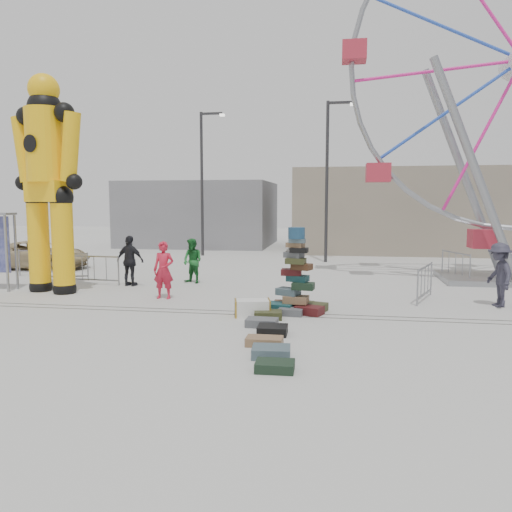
% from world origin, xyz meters
% --- Properties ---
extents(ground, '(90.00, 90.00, 0.00)m').
position_xyz_m(ground, '(0.00, 0.00, 0.00)').
color(ground, '#9E9E99').
rests_on(ground, ground).
extents(track_line_near, '(40.00, 0.04, 0.01)m').
position_xyz_m(track_line_near, '(0.00, 0.60, 0.00)').
color(track_line_near, '#47443F').
rests_on(track_line_near, ground).
extents(track_line_far, '(40.00, 0.04, 0.01)m').
position_xyz_m(track_line_far, '(0.00, 1.00, 0.00)').
color(track_line_far, '#47443F').
rests_on(track_line_far, ground).
extents(building_right, '(12.00, 8.00, 5.00)m').
position_xyz_m(building_right, '(7.00, 20.00, 2.50)').
color(building_right, gray).
rests_on(building_right, ground).
extents(building_left, '(10.00, 8.00, 4.40)m').
position_xyz_m(building_left, '(-6.00, 22.00, 2.20)').
color(building_left, gray).
rests_on(building_left, ground).
extents(lamp_post_right, '(1.41, 0.25, 8.00)m').
position_xyz_m(lamp_post_right, '(3.09, 13.00, 4.48)').
color(lamp_post_right, '#2D2D30').
rests_on(lamp_post_right, ground).
extents(lamp_post_left, '(1.41, 0.25, 8.00)m').
position_xyz_m(lamp_post_left, '(-3.91, 15.00, 4.48)').
color(lamp_post_left, '#2D2D30').
rests_on(lamp_post_left, ground).
extents(suitcase_tower, '(1.79, 1.49, 2.36)m').
position_xyz_m(suitcase_tower, '(2.42, 1.23, 0.66)').
color(suitcase_tower, '#19474B').
rests_on(suitcase_tower, ground).
extents(crash_test_dummy, '(2.96, 1.30, 7.44)m').
position_xyz_m(crash_test_dummy, '(-6.01, 2.97, 3.92)').
color(crash_test_dummy, black).
rests_on(crash_test_dummy, ground).
extents(steamer_trunk, '(1.04, 0.74, 0.44)m').
position_xyz_m(steamer_trunk, '(1.30, 0.50, 0.22)').
color(steamer_trunk, silver).
rests_on(steamer_trunk, ground).
extents(row_case_0, '(0.78, 0.61, 0.21)m').
position_xyz_m(row_case_0, '(1.76, 0.25, 0.11)').
color(row_case_0, '#383C1E').
rests_on(row_case_0, ground).
extents(row_case_1, '(0.79, 0.52, 0.20)m').
position_xyz_m(row_case_1, '(1.71, -0.57, 0.10)').
color(row_case_1, '#575A5F').
rests_on(row_case_1, ground).
extents(row_case_2, '(0.70, 0.60, 0.21)m').
position_xyz_m(row_case_2, '(2.07, -1.27, 0.11)').
color(row_case_2, black).
rests_on(row_case_2, ground).
extents(row_case_3, '(0.79, 0.44, 0.19)m').
position_xyz_m(row_case_3, '(2.01, -2.18, 0.09)').
color(row_case_3, olive).
rests_on(row_case_3, ground).
extents(row_case_4, '(0.80, 0.63, 0.21)m').
position_xyz_m(row_case_4, '(2.25, -2.95, 0.11)').
color(row_case_4, '#465B64').
rests_on(row_case_4, ground).
extents(row_case_5, '(0.72, 0.51, 0.18)m').
position_xyz_m(row_case_5, '(2.42, -3.74, 0.09)').
color(row_case_5, black).
rests_on(row_case_5, ground).
extents(barricade_dummy_a, '(2.00, 0.26, 1.10)m').
position_xyz_m(barricade_dummy_a, '(-8.44, 6.27, 0.55)').
color(barricade_dummy_a, gray).
rests_on(barricade_dummy_a, ground).
extents(barricade_dummy_b, '(1.93, 0.72, 1.10)m').
position_xyz_m(barricade_dummy_b, '(-6.99, 5.18, 0.55)').
color(barricade_dummy_b, gray).
rests_on(barricade_dummy_b, ground).
extents(barricade_dummy_c, '(2.00, 0.28, 1.10)m').
position_xyz_m(barricade_dummy_c, '(-5.35, 4.66, 0.55)').
color(barricade_dummy_c, gray).
rests_on(barricade_dummy_c, ground).
extents(barricade_wheel_front, '(0.81, 1.90, 1.10)m').
position_xyz_m(barricade_wheel_front, '(6.25, 3.49, 0.55)').
color(barricade_wheel_front, gray).
rests_on(barricade_wheel_front, ground).
extents(barricade_wheel_back, '(0.71, 1.94, 1.10)m').
position_xyz_m(barricade_wheel_back, '(8.19, 8.11, 0.55)').
color(barricade_wheel_back, gray).
rests_on(barricade_wheel_back, ground).
extents(pedestrian_red, '(0.67, 0.44, 1.82)m').
position_xyz_m(pedestrian_red, '(-1.87, 2.47, 0.91)').
color(pedestrian_red, red).
rests_on(pedestrian_red, ground).
extents(pedestrian_green, '(1.02, 0.94, 1.69)m').
position_xyz_m(pedestrian_green, '(-1.82, 5.53, 0.84)').
color(pedestrian_green, '#186226').
rests_on(pedestrian_green, ground).
extents(pedestrian_black, '(1.14, 0.62, 1.84)m').
position_xyz_m(pedestrian_black, '(-3.89, 4.57, 0.92)').
color(pedestrian_black, black).
rests_on(pedestrian_black, ground).
extents(pedestrian_grey, '(0.86, 1.30, 1.88)m').
position_xyz_m(pedestrian_grey, '(8.21, 2.85, 0.94)').
color(pedestrian_grey, '#2B2A38').
rests_on(pedestrian_grey, ground).
extents(parked_suv, '(4.65, 2.24, 1.28)m').
position_xyz_m(parked_suv, '(-9.97, 8.36, 0.64)').
color(parked_suv, tan).
rests_on(parked_suv, ground).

